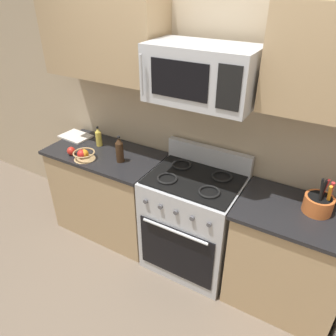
% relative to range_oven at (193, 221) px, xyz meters
% --- Properties ---
extents(ground_plane, '(16.00, 16.00, 0.00)m').
position_rel_range_oven_xyz_m(ground_plane, '(0.00, -0.67, -0.47)').
color(ground_plane, '#6B5B4C').
extents(wall_back, '(8.00, 0.10, 2.60)m').
position_rel_range_oven_xyz_m(wall_back, '(0.00, 0.37, 0.83)').
color(wall_back, tan).
rests_on(wall_back, ground).
extents(counter_left, '(1.09, 0.60, 0.91)m').
position_rel_range_oven_xyz_m(counter_left, '(-0.94, -0.00, -0.02)').
color(counter_left, tan).
rests_on(counter_left, ground).
extents(range_oven, '(0.76, 0.64, 1.09)m').
position_rel_range_oven_xyz_m(range_oven, '(0.00, 0.00, 0.00)').
color(range_oven, '#B2B5BA').
rests_on(range_oven, ground).
extents(counter_right, '(0.84, 0.60, 0.91)m').
position_rel_range_oven_xyz_m(counter_right, '(0.81, -0.00, -0.02)').
color(counter_right, tan).
rests_on(counter_right, ground).
extents(microwave, '(0.75, 0.44, 0.39)m').
position_rel_range_oven_xyz_m(microwave, '(-0.00, 0.03, 1.28)').
color(microwave, '#B2B5BA').
extents(upper_cabinets_left, '(1.08, 0.34, 0.65)m').
position_rel_range_oven_xyz_m(upper_cabinets_left, '(-0.94, 0.15, 1.42)').
color(upper_cabinets_left, tan).
extents(utensil_crock, '(0.20, 0.20, 0.29)m').
position_rel_range_oven_xyz_m(utensil_crock, '(0.91, 0.06, 0.51)').
color(utensil_crock, '#D1662D').
rests_on(utensil_crock, counter_right).
extents(fruit_basket, '(0.19, 0.19, 0.10)m').
position_rel_range_oven_xyz_m(fruit_basket, '(-1.00, -0.19, 0.48)').
color(fruit_basket, tan).
rests_on(fruit_basket, counter_left).
extents(apple_loose, '(0.08, 0.08, 0.08)m').
position_rel_range_oven_xyz_m(apple_loose, '(-1.16, -0.19, 0.47)').
color(apple_loose, red).
rests_on(apple_loose, counter_left).
extents(cutting_board, '(0.31, 0.24, 0.02)m').
position_rel_range_oven_xyz_m(cutting_board, '(-1.40, 0.11, 0.44)').
color(cutting_board, silver).
rests_on(cutting_board, counter_left).
extents(bottle_soy, '(0.07, 0.07, 0.24)m').
position_rel_range_oven_xyz_m(bottle_soy, '(-0.70, -0.06, 0.55)').
color(bottle_soy, '#382314').
rests_on(bottle_soy, counter_left).
extents(bottle_oil, '(0.06, 0.06, 0.19)m').
position_rel_range_oven_xyz_m(bottle_oil, '(-1.06, 0.08, 0.52)').
color(bottle_oil, gold).
rests_on(bottle_oil, counter_left).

